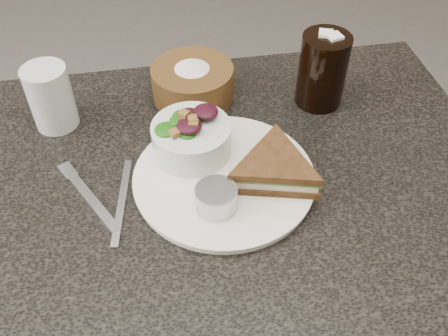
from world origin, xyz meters
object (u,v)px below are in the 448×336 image
dressing_ramekin (216,198)px  salad_bowl (191,134)px  bread_basket (192,78)px  water_glass (51,97)px  sandwich (275,169)px  dinner_plate (224,178)px  dining_table (213,297)px  cola_glass (323,68)px

dressing_ramekin → salad_bowl: bearing=99.1°
salad_bowl → bread_basket: size_ratio=0.85×
dressing_ramekin → water_glass: water_glass is taller
sandwich → salad_bowl: size_ratio=1.27×
dinner_plate → dressing_ramekin: size_ratio=4.53×
dining_table → cola_glass: size_ratio=6.58×
dining_table → cola_glass: 0.54m
salad_bowl → dressing_ramekin: bearing=-80.9°
salad_bowl → dressing_ramekin: 0.13m
salad_bowl → cola_glass: cola_glass is taller
dining_table → cola_glass: bearing=36.5°
dining_table → cola_glass: cola_glass is taller
dressing_ramekin → bread_basket: 0.30m
dinner_plate → dining_table: bearing=174.5°
dressing_ramekin → bread_basket: bearing=89.6°
cola_glass → water_glass: cola_glass is taller
dinner_plate → bread_basket: bearing=95.1°
bread_basket → cola_glass: 0.25m
salad_bowl → bread_basket: 0.17m
sandwich → cola_glass: size_ratio=1.11×
salad_bowl → cola_glass: bearing=23.6°
sandwich → cola_glass: (0.14, 0.20, 0.04)m
dinner_plate → water_glass: water_glass is taller
dressing_ramekin → water_glass: (-0.26, 0.26, 0.03)m
water_glass → salad_bowl: bearing=-29.1°
dressing_ramekin → water_glass: size_ratio=0.55×
dinner_plate → dressing_ramekin: (-0.02, -0.06, 0.03)m
dining_table → bread_basket: 0.48m
dinner_plate → cola_glass: (0.22, 0.18, 0.07)m
dressing_ramekin → dinner_plate: bearing=70.0°
bread_basket → water_glass: water_glass is taller
sandwich → bread_basket: size_ratio=1.08×
sandwich → water_glass: bearing=163.1°
cola_glass → sandwich: bearing=-124.5°
dressing_ramekin → bread_basket: size_ratio=0.41×
dining_table → sandwich: bearing=-12.3°
salad_bowl → dressing_ramekin: size_ratio=2.05×
bread_basket → sandwich: bearing=-68.6°
salad_bowl → bread_basket: (0.02, 0.17, -0.01)m
dinner_plate → sandwich: size_ratio=1.75×
dressing_ramekin → cola_glass: bearing=45.5°
salad_bowl → water_glass: bearing=150.9°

